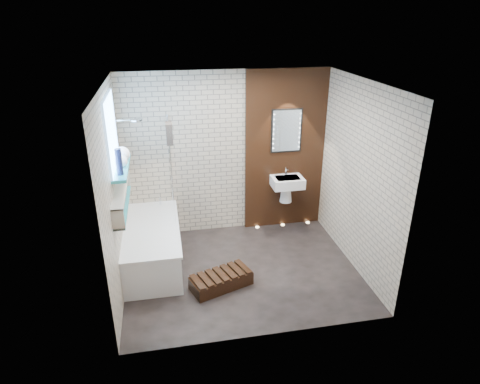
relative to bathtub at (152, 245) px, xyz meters
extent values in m
plane|color=black|center=(1.22, -0.45, -0.29)|extent=(3.20, 3.20, 0.00)
cube|color=#B7A892|center=(1.22, 0.85, 1.01)|extent=(3.20, 0.04, 2.60)
cube|color=#B7A892|center=(1.22, -1.75, 1.01)|extent=(3.20, 0.04, 2.60)
cube|color=#B7A892|center=(-0.38, -0.45, 1.01)|extent=(0.04, 2.60, 2.60)
cube|color=#B7A892|center=(2.82, -0.45, 1.01)|extent=(0.04, 2.60, 2.60)
plane|color=white|center=(1.22, -0.45, 2.31)|extent=(3.20, 3.20, 0.00)
cube|color=black|center=(2.17, 0.82, 1.01)|extent=(1.30, 0.06, 2.60)
cube|color=#7FADE0|center=(-0.36, -0.10, 1.71)|extent=(0.03, 1.00, 0.90)
cube|color=teal|center=(-0.29, -0.10, 1.24)|extent=(0.18, 1.00, 0.04)
cube|color=teal|center=(-0.31, -0.30, 0.79)|extent=(0.14, 1.30, 0.03)
cube|color=#B2A899|center=(-0.31, -0.30, 1.02)|extent=(0.14, 1.30, 0.03)
cube|color=#B2A899|center=(-0.31, -0.94, 0.91)|extent=(0.14, 0.03, 0.26)
cube|color=#B2A899|center=(-0.31, 0.33, 0.91)|extent=(0.14, 0.03, 0.26)
cube|color=white|center=(0.00, 0.00, -0.02)|extent=(0.75, 1.70, 0.55)
cube|color=white|center=(0.00, 0.00, 0.27)|extent=(0.79, 1.74, 0.03)
cylinder|color=silver|center=(0.15, 0.73, 0.35)|extent=(0.04, 0.04, 0.12)
cube|color=white|center=(0.35, 0.44, 0.99)|extent=(0.01, 0.78, 1.40)
cube|color=black|center=(0.35, 0.27, 1.56)|extent=(0.09, 0.22, 0.29)
cylinder|color=silver|center=(-0.08, 0.50, 1.71)|extent=(0.18, 0.18, 0.02)
cube|color=white|center=(2.17, 0.61, 0.56)|extent=(0.50, 0.36, 0.16)
cone|color=white|center=(2.17, 0.66, 0.34)|extent=(0.20, 0.20, 0.28)
cylinder|color=silver|center=(2.17, 0.71, 0.71)|extent=(0.03, 0.03, 0.14)
cube|color=black|center=(2.17, 0.78, 1.36)|extent=(0.50, 0.02, 0.70)
cube|color=silver|center=(2.17, 0.77, 1.36)|extent=(0.45, 0.01, 0.65)
cube|color=black|center=(0.88, -0.76, -0.20)|extent=(0.87, 0.60, 0.18)
cylinder|color=maroon|center=(-0.31, -0.64, 0.87)|extent=(0.05, 0.05, 0.12)
cylinder|color=#943D16|center=(-0.31, -0.60, 0.86)|extent=(0.05, 0.05, 0.10)
cylinder|color=maroon|center=(-0.31, 0.00, 0.89)|extent=(0.06, 0.06, 0.15)
cylinder|color=maroon|center=(-0.31, -0.18, 0.88)|extent=(0.05, 0.05, 0.14)
cylinder|color=#161C3C|center=(-0.28, -0.40, 1.42)|extent=(0.08, 0.08, 0.33)
sphere|color=white|center=(-0.28, 0.09, 1.36)|extent=(0.20, 0.20, 0.20)
sphere|color=white|center=(-0.28, -0.13, 1.34)|extent=(0.16, 0.16, 0.16)
cylinder|color=#FFD899|center=(1.72, 0.75, -0.29)|extent=(0.06, 0.06, 0.01)
cylinder|color=#FFD899|center=(2.17, 0.75, -0.29)|extent=(0.06, 0.06, 0.01)
cylinder|color=#FFD899|center=(2.62, 0.75, -0.29)|extent=(0.06, 0.06, 0.01)
camera|label=1|loc=(0.26, -5.30, 3.10)|focal=31.16mm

